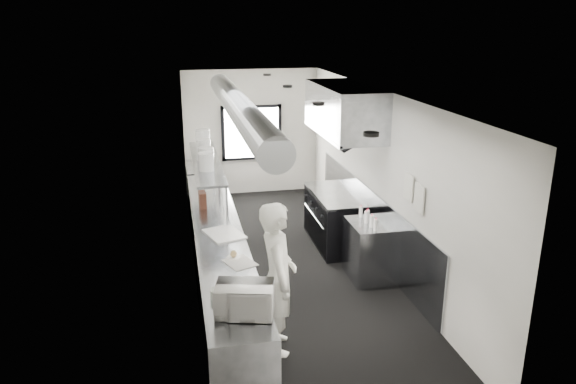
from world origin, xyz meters
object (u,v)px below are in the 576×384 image
bottle_station (371,250)px  plate_stack_a (206,162)px  pass_shelf (207,163)px  microwave (244,299)px  plate_stack_b (206,157)px  squeeze_bottle_a (376,225)px  deli_tub_b (217,294)px  range (337,219)px  exhaust_hood (344,110)px  deli_tub_a (225,300)px  squeeze_bottle_c (366,217)px  far_work_table (204,186)px  knife_block (203,200)px  squeeze_bottle_d (368,215)px  small_plate (234,258)px  plate_stack_c (204,149)px  cutting_board (224,234)px  squeeze_bottle_b (372,221)px  squeeze_bottle_e (361,212)px  line_cook (278,278)px  prep_counter (219,258)px

bottle_station → plate_stack_a: size_ratio=3.18×
pass_shelf → microwave: 3.96m
plate_stack_b → squeeze_bottle_a: (2.31, -1.61, -0.74)m
deli_tub_b → plate_stack_b: 3.26m
deli_tub_b → squeeze_bottle_a: (2.43, 1.55, 0.03)m
range → exhaust_hood: bearing=-0.0°
range → plate_stack_b: 2.58m
pass_shelf → deli_tub_a: bearing=-91.0°
squeeze_bottle_a → squeeze_bottle_c: size_ratio=0.95×
bottle_station → far_work_table: same height
knife_block → squeeze_bottle_a: 2.86m
exhaust_hood → squeeze_bottle_d: bearing=-88.6°
far_work_table → deli_tub_b: deli_tub_b is taller
small_plate → plate_stack_c: 2.75m
deli_tub_a → cutting_board: 2.00m
squeeze_bottle_b → squeeze_bottle_d: squeeze_bottle_b is taller
plate_stack_c → knife_block: bearing=-98.8°
range → plate_stack_c: (-2.26, 0.38, 1.27)m
plate_stack_a → squeeze_bottle_e: 2.53m
cutting_board → plate_stack_b: plate_stack_b is taller
squeeze_bottle_b → small_plate: bearing=-162.4°
squeeze_bottle_e → squeeze_bottle_b: bearing=-88.5°
deli_tub_b → squeeze_bottle_d: size_ratio=0.94×
line_cook → squeeze_bottle_e: (1.67, 1.86, 0.05)m
prep_counter → deli_tub_a: bearing=-92.8°
line_cook → squeeze_bottle_d: 2.43m
range → squeeze_bottle_e: bearing=-88.4°
squeeze_bottle_d → squeeze_bottle_e: (-0.06, 0.15, 0.01)m
exhaust_hood → squeeze_bottle_c: (-0.03, -1.38, -1.40)m
bottle_station → knife_block: (-2.46, 1.26, 0.58)m
exhaust_hood → squeeze_bottle_d: size_ratio=13.56×
knife_block → squeeze_bottle_c: knife_block is taller
knife_block → plate_stack_a: bearing=-69.6°
small_plate → squeeze_bottle_e: bearing=27.9°
microwave → squeeze_bottle_e: microwave is taller
microwave → pass_shelf: bearing=105.4°
prep_counter → squeeze_bottle_c: (2.21, -0.18, 0.54)m
cutting_board → plate_stack_b: (-0.14, 1.31, 0.82)m
range → plate_stack_a: plate_stack_a is taller
exhaust_hood → squeeze_bottle_b: size_ratio=12.00×
plate_stack_a → microwave: bearing=-87.4°
prep_counter → deli_tub_a: size_ratio=44.78×
prep_counter → range: range is taller
plate_stack_b → squeeze_bottle_c: 2.72m
far_work_table → knife_block: 2.71m
prep_counter → small_plate: (0.11, -1.03, 0.46)m
plate_stack_b → squeeze_bottle_a: 2.91m
squeeze_bottle_d → bottle_station: bearing=-80.7°
far_work_table → microwave: (0.07, -6.13, 0.62)m
line_cook → squeeze_bottle_c: bearing=-42.5°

